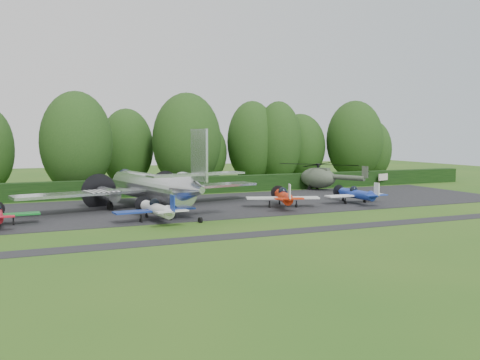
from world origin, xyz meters
name	(u,v)px	position (x,y,z in m)	size (l,w,h in m)	color
ground	(231,222)	(0.00, 0.00, 0.00)	(160.00, 160.00, 0.00)	#285618
apron	(192,206)	(0.00, 10.00, 0.00)	(70.00, 18.00, 0.01)	black
taxiway_verge	(262,234)	(0.00, -6.00, 0.00)	(70.00, 2.00, 0.00)	black
hedgerow	(163,195)	(0.00, 21.00, 0.00)	(90.00, 1.60, 2.00)	black
transport_plane	(152,187)	(-4.25, 9.36, 2.21)	(24.74, 18.97, 7.93)	silver
light_plane_white	(157,209)	(-5.66, 2.14, 1.10)	(6.85, 7.20, 2.63)	silver
light_plane_orange	(283,197)	(7.72, 5.25, 1.14)	(7.14, 7.51, 2.74)	red
light_plane_blue	(357,194)	(16.14, 5.01, 1.05)	(6.55, 6.88, 2.52)	#1A34A0
helicopter	(318,176)	(19.71, 18.30, 1.83)	(10.58, 12.39, 3.41)	#3B4434
sign_board	(385,177)	(31.69, 20.05, 1.12)	(2.95, 0.11, 1.66)	#3F3326
tree_0	(187,141)	(4.91, 27.01, 6.30)	(9.06, 9.06, 12.62)	black
tree_1	(205,153)	(9.83, 33.94, 4.43)	(6.63, 6.63, 8.88)	black
tree_2	(127,148)	(-1.74, 33.41, 5.34)	(7.31, 7.31, 10.71)	black
tree_3	(300,147)	(25.42, 33.05, 5.17)	(7.96, 7.96, 10.36)	black
tree_4	(355,140)	(33.51, 29.90, 6.20)	(8.89, 8.89, 12.43)	black
tree_5	(76,143)	(-9.14, 26.62, 6.18)	(8.59, 8.59, 12.37)	black
tree_9	(252,142)	(16.76, 32.23, 6.05)	(7.49, 7.49, 12.11)	black
tree_11	(372,150)	(37.13, 30.20, 4.68)	(6.22, 6.22, 9.39)	black
tree_12	(278,142)	(20.32, 30.62, 6.02)	(6.90, 6.90, 12.07)	black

